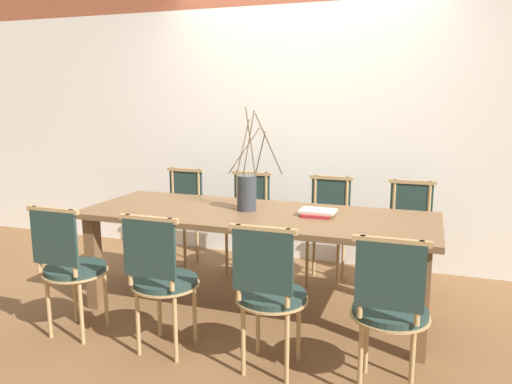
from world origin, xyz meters
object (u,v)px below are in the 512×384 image
object	(u,v)px
dining_table	(256,226)
chair_near_center	(269,291)
vase_centerpiece	(247,191)
book_stack	(318,213)
chair_far_center	(327,225)

from	to	relation	value
dining_table	chair_near_center	bearing A→B (deg)	-65.65
vase_centerpiece	book_stack	xyz separation A→B (m)	(0.52, 0.00, -0.12)
chair_near_center	chair_far_center	distance (m)	1.53
dining_table	book_stack	xyz separation A→B (m)	(0.43, 0.06, 0.12)
book_stack	dining_table	bearing A→B (deg)	-172.00
dining_table	book_stack	world-z (taller)	book_stack
chair_far_center	vase_centerpiece	size ratio (longest dim) A/B	1.20
dining_table	vase_centerpiece	bearing A→B (deg)	147.87
chair_far_center	vase_centerpiece	xyz separation A→B (m)	(-0.46, -0.71, 0.39)
dining_table	chair_near_center	distance (m)	0.85
dining_table	chair_near_center	world-z (taller)	chair_near_center
chair_far_center	book_stack	xyz separation A→B (m)	(0.06, -0.70, 0.27)
chair_far_center	vase_centerpiece	bearing A→B (deg)	57.25
vase_centerpiece	book_stack	bearing A→B (deg)	0.51
dining_table	vase_centerpiece	size ratio (longest dim) A/B	3.38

